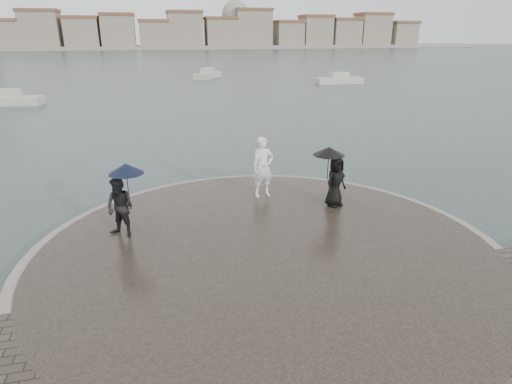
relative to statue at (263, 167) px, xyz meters
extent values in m
plane|color=#2B3835|center=(-0.83, -7.23, -1.39)|extent=(400.00, 400.00, 0.00)
cylinder|color=gray|center=(-0.83, -3.73, -1.23)|extent=(12.50, 12.50, 0.32)
cylinder|color=#2D261E|center=(-0.83, -3.73, -1.21)|extent=(11.90, 11.90, 0.36)
imported|color=white|center=(0.00, 0.00, 0.00)|extent=(0.80, 0.57, 2.06)
imported|color=black|center=(-4.55, -2.10, -0.19)|extent=(1.03, 0.98, 1.68)
cylinder|color=black|center=(-4.30, -2.00, 0.32)|extent=(0.02, 0.02, 0.90)
cone|color=black|center=(-4.30, -2.00, 0.87)|extent=(0.97, 0.97, 0.28)
imported|color=black|center=(2.04, -1.40, -0.21)|extent=(0.95, 0.83, 1.64)
cylinder|color=black|center=(1.79, -1.30, 0.27)|extent=(0.02, 0.02, 0.90)
cone|color=black|center=(1.79, -1.30, 0.79)|extent=(1.04, 1.04, 0.26)
cube|color=gray|center=(-0.83, 155.77, -0.79)|extent=(260.00, 20.00, 1.20)
cube|color=gray|center=(-48.83, 152.77, 3.11)|extent=(10.00, 10.00, 9.00)
cube|color=brown|center=(-48.83, 152.77, 8.11)|extent=(10.60, 10.60, 1.00)
cube|color=gray|center=(-37.83, 152.77, 4.61)|extent=(12.00, 10.00, 12.00)
cube|color=brown|center=(-37.83, 152.77, 11.11)|extent=(12.60, 10.60, 1.00)
cube|color=gray|center=(-24.83, 152.77, 3.61)|extent=(11.00, 10.00, 10.00)
cube|color=brown|center=(-24.83, 152.77, 9.11)|extent=(11.60, 10.60, 1.00)
cube|color=gray|center=(-12.83, 152.77, 4.11)|extent=(11.00, 10.00, 11.00)
cube|color=brown|center=(-12.83, 152.77, 10.11)|extent=(11.60, 10.60, 1.00)
cube|color=gray|center=(-0.83, 152.77, 3.11)|extent=(10.00, 10.00, 9.00)
cube|color=brown|center=(-0.83, 152.77, 8.11)|extent=(10.60, 10.60, 1.00)
cube|color=gray|center=(10.17, 152.77, 4.61)|extent=(12.00, 10.00, 12.00)
cube|color=brown|center=(10.17, 152.77, 11.11)|extent=(12.60, 10.60, 1.00)
cube|color=gray|center=(23.17, 152.77, 3.61)|extent=(11.00, 10.00, 10.00)
cube|color=brown|center=(23.17, 152.77, 9.11)|extent=(11.60, 10.60, 1.00)
cube|color=gray|center=(35.17, 152.77, 5.11)|extent=(13.00, 10.00, 13.00)
cube|color=brown|center=(35.17, 152.77, 12.11)|extent=(13.60, 10.60, 1.00)
cube|color=gray|center=(49.17, 152.77, 3.11)|extent=(10.00, 10.00, 9.00)
cube|color=brown|center=(49.17, 152.77, 8.11)|extent=(10.60, 10.60, 1.00)
cube|color=gray|center=(60.17, 152.77, 4.11)|extent=(11.00, 10.00, 11.00)
cube|color=brown|center=(60.17, 152.77, 10.11)|extent=(11.60, 10.60, 1.00)
cube|color=gray|center=(72.17, 152.77, 3.61)|extent=(11.00, 10.00, 10.00)
cube|color=brown|center=(72.17, 152.77, 9.11)|extent=(11.60, 10.60, 1.00)
cube|color=gray|center=(84.17, 152.77, 4.61)|extent=(12.00, 10.00, 12.00)
cube|color=brown|center=(84.17, 152.77, 11.11)|extent=(12.60, 10.60, 1.00)
cube|color=gray|center=(97.17, 152.77, 3.11)|extent=(10.00, 10.00, 9.00)
cube|color=brown|center=(97.17, 152.77, 8.11)|extent=(10.60, 10.60, 1.00)
sphere|color=gray|center=(29.17, 154.77, 10.61)|extent=(10.00, 10.00, 10.00)
cube|color=#B7B4A5|center=(3.93, 44.65, -1.14)|extent=(4.28, 5.51, 0.90)
cube|color=#B7B4A5|center=(3.93, 44.65, -0.54)|extent=(2.08, 2.33, 0.90)
cube|color=#B7B4A5|center=(-15.14, 26.32, -1.14)|extent=(5.69, 2.50, 0.90)
cube|color=#B7B4A5|center=(-15.14, 26.32, -0.54)|extent=(2.17, 1.52, 0.90)
cube|color=#B7B4A5|center=(18.18, 34.63, -1.14)|extent=(5.50, 1.61, 0.90)
cube|color=#B7B4A5|center=(18.18, 34.63, -0.54)|extent=(2.00, 1.20, 0.90)
camera|label=1|loc=(-3.47, -13.39, 4.27)|focal=30.00mm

